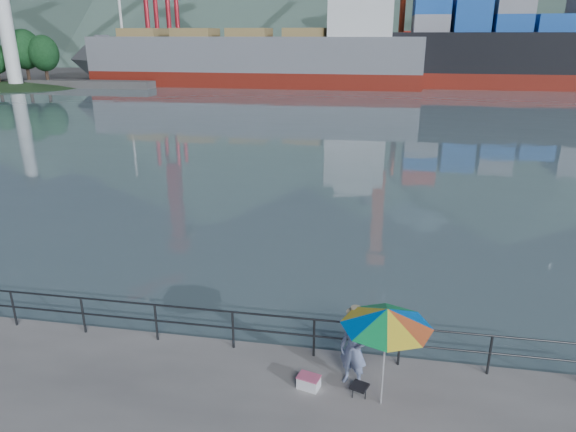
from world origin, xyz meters
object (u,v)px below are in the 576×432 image
(cooler_bag, at_px, (309,382))
(bulk_carrier, at_px, (266,57))
(fisherman, at_px, (354,349))
(beach_umbrella, at_px, (387,317))

(cooler_bag, height_order, bulk_carrier, bulk_carrier)
(fisherman, relative_size, bulk_carrier, 0.04)
(beach_umbrella, height_order, cooler_bag, beach_umbrella)
(beach_umbrella, bearing_deg, bulk_carrier, 104.19)
(fisherman, xyz_separation_m, cooler_bag, (-0.94, -0.33, -0.75))
(bulk_carrier, bearing_deg, cooler_bag, -76.97)
(fisherman, height_order, cooler_bag, fisherman)
(beach_umbrella, relative_size, cooler_bag, 4.88)
(fisherman, distance_m, beach_umbrella, 1.46)
(fisherman, bearing_deg, bulk_carrier, 126.46)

